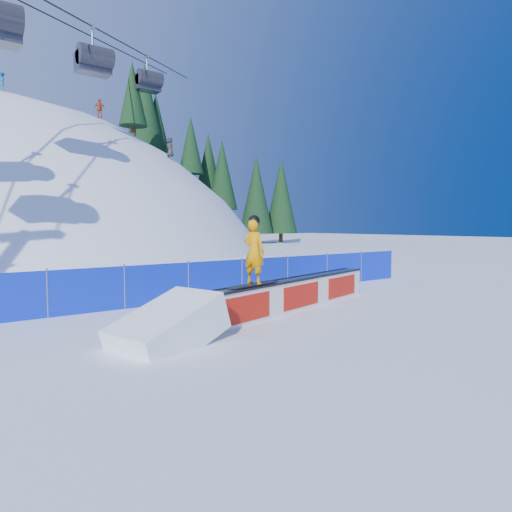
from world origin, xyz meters
TOP-DOWN VIEW (x-y plane):
  - ground at (0.00, 0.00)m, footprint 160.00×160.00m
  - treeline at (22.97, 40.93)m, footprint 20.11×12.41m
  - safety_fence at (0.00, 4.50)m, footprint 22.05×0.05m
  - chairlift at (4.74, 27.49)m, footprint 40.80×41.70m
  - rail_box at (2.67, 1.55)m, footprint 7.17×2.37m
  - snow_ramp at (-1.73, 0.38)m, footprint 2.49×1.91m
  - snowboarder at (0.92, 1.09)m, footprint 1.65×0.70m
  - distant_skiers at (2.70, 31.02)m, footprint 20.68×12.58m

SIDE VIEW (x-z plane):
  - ground at x=0.00m, z-range 0.00..0.00m
  - snow_ramp at x=-1.73m, z-range -0.69..0.69m
  - rail_box at x=2.67m, z-range -0.01..0.87m
  - safety_fence at x=0.00m, z-range -0.05..1.25m
  - snowboarder at x=0.92m, z-range 0.86..2.56m
  - treeline at x=22.97m, z-range -0.81..19.48m
  - distant_skiers at x=2.70m, z-range 7.81..14.96m
  - chairlift at x=4.74m, z-range 5.89..27.89m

